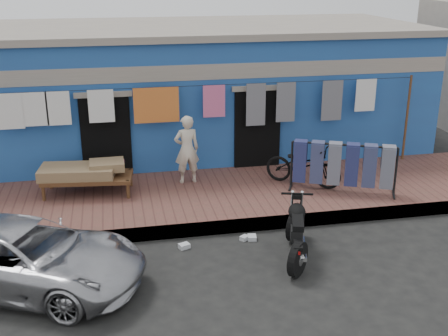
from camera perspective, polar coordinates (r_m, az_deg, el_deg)
The scene contains 14 objects.
ground at distance 9.41m, azimuth 2.45°, elevation -10.67°, with size 80.00×80.00×0.00m, color black.
sidewalk at distance 11.99m, azimuth -0.95°, elevation -3.04°, with size 28.00×3.00×0.25m, color brown.
curb at distance 10.69m, azimuth 0.48°, elevation -5.98°, with size 28.00×0.10×0.25m, color gray.
building at distance 15.31m, azimuth -3.73°, elevation 8.07°, with size 12.20×5.20×3.36m.
clothesline at distance 12.59m, azimuth -3.56°, elevation 6.13°, with size 10.06×0.06×2.10m.
car at distance 9.34m, azimuth -19.67°, elevation -8.35°, with size 1.76×3.87×1.09m, color #BCBCC1.
seated_person at distance 12.29m, azimuth -3.80°, elevation 1.90°, with size 0.55×0.37×1.52m, color beige.
bicycle at distance 12.30m, azimuth 8.07°, elevation 0.71°, with size 0.59×1.68×1.09m, color black.
motorcycle at distance 9.75m, azimuth 7.41°, elevation -6.29°, with size 0.98×1.68×1.02m, color black, non-canonical shape.
charpoy at distance 12.13m, azimuth -13.66°, elevation -1.05°, with size 2.03×1.14×0.65m, color brown, non-canonical shape.
jeans_rack at distance 12.10m, azimuth 11.99°, elevation 0.15°, with size 2.27×1.34×1.09m, color black, non-canonical shape.
litter_a at distance 10.19m, azimuth -4.07°, elevation -7.91°, with size 0.19×0.14×0.08m, color silver.
litter_b at distance 10.47m, azimuth 2.09°, elevation -7.11°, with size 0.16×0.12×0.08m, color silver.
litter_c at distance 10.49m, azimuth 2.86°, elevation -7.07°, with size 0.19×0.15×0.08m, color silver.
Camera 1 is at (-1.99, -7.88, 4.75)m, focal length 45.00 mm.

